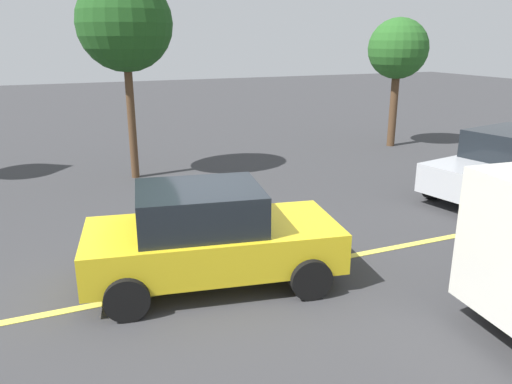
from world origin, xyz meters
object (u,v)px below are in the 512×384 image
(car_silver_near_curb, at_px, (506,164))
(tree_right_verge, at_px, (398,50))
(tree_left_verge, at_px, (125,24))
(car_yellow_behind_van, at_px, (209,236))

(car_silver_near_curb, xyz_separation_m, tree_right_verge, (1.34, 6.14, 2.55))
(tree_left_verge, relative_size, tree_right_verge, 1.21)
(car_silver_near_curb, relative_size, tree_left_verge, 0.86)
(car_yellow_behind_van, height_order, car_silver_near_curb, car_silver_near_curb)
(car_yellow_behind_van, distance_m, tree_left_verge, 7.66)
(car_silver_near_curb, height_order, tree_right_verge, tree_right_verge)
(car_yellow_behind_van, xyz_separation_m, tree_right_verge, (9.41, 7.63, 2.58))
(car_silver_near_curb, bearing_deg, car_yellow_behind_van, -169.51)
(tree_right_verge, bearing_deg, car_yellow_behind_van, -140.94)
(car_silver_near_curb, bearing_deg, tree_right_verge, 77.65)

